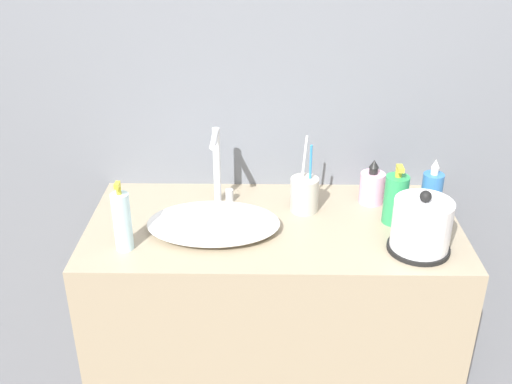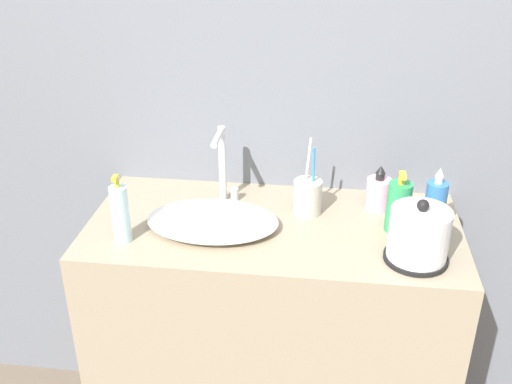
# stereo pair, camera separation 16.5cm
# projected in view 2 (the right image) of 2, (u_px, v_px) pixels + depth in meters

# --- Properties ---
(wall_back) EXTENTS (6.00, 0.04, 2.60)m
(wall_back) POSITION_uv_depth(u_px,v_px,m) (285.00, 56.00, 1.74)
(wall_back) COLOR slate
(wall_back) RESTS_ON ground_plane
(vanity_counter) EXTENTS (1.05, 0.50, 0.89)m
(vanity_counter) POSITION_uv_depth(u_px,v_px,m) (272.00, 345.00, 1.90)
(vanity_counter) COLOR gray
(vanity_counter) RESTS_ON ground_plane
(sink_basin) EXTENTS (0.37, 0.25, 0.05)m
(sink_basin) POSITION_uv_depth(u_px,v_px,m) (213.00, 220.00, 1.67)
(sink_basin) COLOR white
(sink_basin) RESTS_ON vanity_counter
(faucet) EXTENTS (0.06, 0.13, 0.24)m
(faucet) POSITION_uv_depth(u_px,v_px,m) (223.00, 163.00, 1.76)
(faucet) COLOR silver
(faucet) RESTS_ON vanity_counter
(electric_kettle) EXTENTS (0.16, 0.16, 0.17)m
(electric_kettle) POSITION_uv_depth(u_px,v_px,m) (418.00, 238.00, 1.50)
(electric_kettle) COLOR black
(electric_kettle) RESTS_ON vanity_counter
(toothbrush_cup) EXTENTS (0.08, 0.08, 0.23)m
(toothbrush_cup) POSITION_uv_depth(u_px,v_px,m) (307.00, 196.00, 1.73)
(toothbrush_cup) COLOR #B7B2A8
(toothbrush_cup) RESTS_ON vanity_counter
(lotion_bottle) EXTENTS (0.07, 0.07, 0.18)m
(lotion_bottle) POSITION_uv_depth(u_px,v_px,m) (398.00, 206.00, 1.63)
(lotion_bottle) COLOR #2D9956
(lotion_bottle) RESTS_ON vanity_counter
(shampoo_bottle) EXTENTS (0.05, 0.05, 0.20)m
(shampoo_bottle) POSITION_uv_depth(u_px,v_px,m) (120.00, 214.00, 1.58)
(shampoo_bottle) COLOR silver
(shampoo_bottle) RESTS_ON vanity_counter
(mouthwash_bottle) EXTENTS (0.06, 0.06, 0.20)m
(mouthwash_bottle) POSITION_uv_depth(u_px,v_px,m) (435.00, 208.00, 1.61)
(mouthwash_bottle) COLOR #3370B7
(mouthwash_bottle) RESTS_ON vanity_counter
(hand_cream_bottle) EXTENTS (0.07, 0.07, 0.14)m
(hand_cream_bottle) POSITION_uv_depth(u_px,v_px,m) (378.00, 193.00, 1.76)
(hand_cream_bottle) COLOR #EAA8C6
(hand_cream_bottle) RESTS_ON vanity_counter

